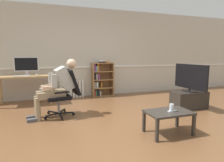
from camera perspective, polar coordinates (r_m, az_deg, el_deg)
The scene contains 15 objects.
ground_plane at distance 3.53m, azimuth 2.20°, elevation -13.32°, with size 18.00×18.00×0.00m, color brown.
back_wall at distance 5.83m, azimuth -7.19°, elevation 8.60°, with size 12.00×0.13×2.70m.
computer_desk at distance 5.29m, azimuth -25.45°, elevation 0.31°, with size 1.33×0.57×0.76m.
imac_monitor at distance 5.33m, azimuth -25.01°, elevation 4.58°, with size 0.59×0.14×0.47m.
keyboard at distance 5.14m, azimuth -26.18°, elevation 1.43°, with size 0.39×0.12×0.02m, color silver.
computer_mouse at distance 5.13m, azimuth -22.34°, elevation 1.71°, with size 0.06×0.10×0.03m, color white.
bookshelf at distance 5.75m, azimuth -3.41°, elevation 0.60°, with size 0.67×0.30×1.12m.
radiator at distance 5.73m, azimuth -12.28°, elevation -2.40°, with size 0.71×0.08×0.53m.
office_chair at distance 4.02m, azimuth -14.38°, elevation -3.05°, with size 0.76×0.63×0.99m.
person_seated at distance 3.97m, azimuth -16.74°, elevation -1.53°, with size 1.04×0.46×1.21m.
tv_stand at distance 4.83m, azimuth 22.77°, elevation -5.46°, with size 0.84×0.40×0.42m.
tv_screen at distance 4.74m, azimuth 23.15°, elevation 1.05°, with size 0.22×0.98×0.65m.
coffee_table at distance 3.18m, azimuth 17.13°, elevation -9.88°, with size 0.73×0.46×0.38m.
drinking_glass at distance 3.14m, azimuth 18.00°, elevation -7.90°, with size 0.07×0.07×0.13m, color silver.
spare_remote at distance 3.15m, azimuth 18.13°, elevation -8.85°, with size 0.04×0.15×0.02m, color white.
Camera 1 is at (-1.18, -3.06, 1.28)m, focal length 29.47 mm.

